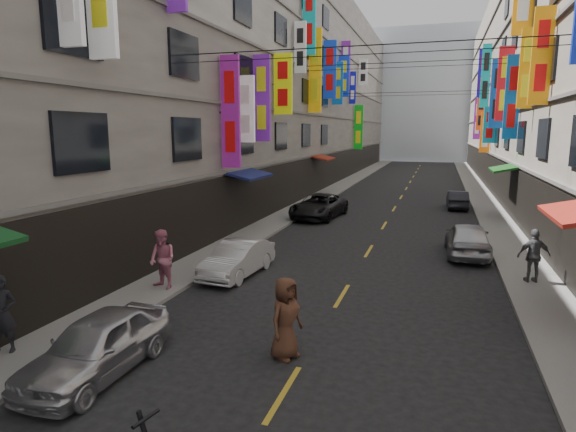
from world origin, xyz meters
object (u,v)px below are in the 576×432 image
Objects in this scene: car_left_near at (97,345)px; pedestrian_crossing at (286,318)px; car_left_mid at (238,259)px; scooter_far_right at (463,238)px; car_right_far at (457,200)px; pedestrian_lnear at (2,314)px; pedestrian_lfar at (162,259)px; pedestrian_rfar at (534,256)px; car_left_far at (319,206)px; car_right_mid at (468,239)px.

car_left_near is 4.07m from pedestrian_crossing.
scooter_far_right is at bearing 45.39° from car_left_mid.
car_left_mid is 20.00m from car_right_far.
scooter_far_right is 0.49× the size of car_right_far.
car_right_far is at bearing 10.44° from pedestrian_crossing.
scooter_far_right is 0.97× the size of pedestrian_lnear.
pedestrian_crossing reaches higher than car_left_near.
pedestrian_lfar is (1.02, 5.07, 0.05)m from pedestrian_lnear.
car_left_near is at bearing 30.82° from pedestrian_rfar.
pedestrian_rfar is at bearing 94.91° from car_right_far.
car_left_far is at bearing -51.08° from scooter_far_right.
pedestrian_lfar is 12.25m from pedestrian_rfar.
car_left_mid is 7.88m from pedestrian_lnear.
pedestrian_lnear is (-10.60, -12.84, 0.31)m from car_right_mid.
scooter_far_right is at bearing 28.57° from pedestrian_lnear.
pedestrian_lfar is (-9.58, -7.78, 0.37)m from car_right_mid.
car_left_far is (0.00, 19.68, 0.05)m from car_left_near.
pedestrian_lnear is 0.94× the size of pedestrian_lfar.
pedestrian_lnear reaches higher than car_right_mid.
scooter_far_right is 0.97× the size of pedestrian_rfar.
car_left_mid is at bearing 24.13° from scooter_far_right.
pedestrian_rfar is at bearing 11.74° from pedestrian_lnear.
car_left_mid is at bearing 90.69° from car_left_near.
car_left_far is 2.65× the size of pedestrian_lfar.
car_left_near reaches higher than scooter_far_right.
pedestrian_rfar is (1.89, -16.39, 0.43)m from car_right_far.
car_right_mid reaches higher than car_right_far.
car_right_mid is 2.18× the size of pedestrian_lfar.
scooter_far_right is 0.46× the size of car_left_near.
car_left_far is 1.22× the size of car_right_mid.
pedestrian_lfar is (-9.47, -9.19, 0.64)m from scooter_far_right.
pedestrian_lfar is at bearing 53.54° from pedestrian_lnear.
pedestrian_lfar reaches higher than car_right_mid.
car_left_far is at bearing -41.94° from car_right_mid.
scooter_far_right is 13.21m from pedestrian_lfar.
car_right_mid is at bearing -1.05° from pedestrian_crossing.
pedestrian_lfar is (-1.58, 5.11, 0.43)m from car_left_near.
car_left_far is at bearing 94.48° from car_left_mid.
car_left_mid is (-7.89, -6.83, 0.18)m from scooter_far_right.
car_right_mid is 2.31× the size of pedestrian_rfar.
pedestrian_crossing is at bearing 54.01° from scooter_far_right.
pedestrian_lnear is at bearing 24.11° from pedestrian_rfar.
car_right_mid is 2.20× the size of pedestrian_crossing.
pedestrian_rfar is at bearing -19.27° from pedestrian_crossing.
car_left_far is 14.27m from pedestrian_rfar.
pedestrian_crossing is at bearing -52.71° from car_left_mid.
car_left_near is 5.37m from pedestrian_lfar.
pedestrian_rfar is (9.89, -10.28, 0.32)m from car_left_far.
car_right_mid is at bearing 77.84° from scooter_far_right.
car_right_mid is at bearing -34.16° from car_left_far.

